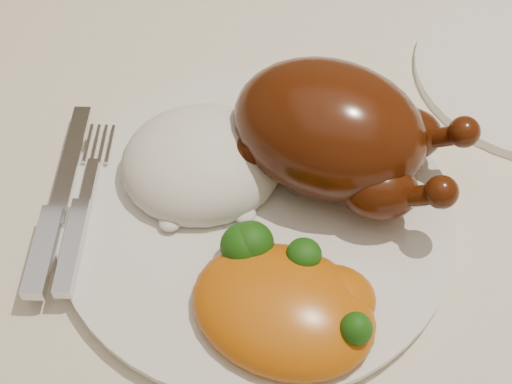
{
  "coord_description": "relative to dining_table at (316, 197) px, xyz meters",
  "views": [
    {
      "loc": [
        -0.03,
        -0.4,
        1.19
      ],
      "look_at": [
        -0.05,
        -0.1,
        0.8
      ],
      "focal_mm": 50.0,
      "sensor_mm": 36.0,
      "label": 1
    }
  ],
  "objects": [
    {
      "name": "dining_table",
      "position": [
        0.0,
        0.0,
        0.0
      ],
      "size": [
        1.6,
        0.9,
        0.76
      ],
      "color": "brown",
      "rests_on": "floor"
    },
    {
      "name": "tablecloth",
      "position": [
        0.0,
        0.0,
        0.07
      ],
      "size": [
        1.73,
        1.03,
        0.18
      ],
      "color": "beige",
      "rests_on": "dining_table"
    },
    {
      "name": "dinner_plate",
      "position": [
        -0.05,
        -0.1,
        0.11
      ],
      "size": [
        0.37,
        0.37,
        0.01
      ],
      "primitive_type": "cylinder",
      "rotation": [
        0.0,
        0.0,
        0.38
      ],
      "color": "white",
      "rests_on": "tablecloth"
    },
    {
      "name": "roast_chicken",
      "position": [
        0.0,
        -0.06,
        0.16
      ],
      "size": [
        0.19,
        0.15,
        0.09
      ],
      "rotation": [
        0.0,
        0.0,
        -0.37
      ],
      "color": "#4C1A08",
      "rests_on": "dinner_plate"
    },
    {
      "name": "rice_mound",
      "position": [
        -0.09,
        -0.07,
        0.13
      ],
      "size": [
        0.14,
        0.13,
        0.06
      ],
      "rotation": [
        0.0,
        0.0,
        0.18
      ],
      "color": "white",
      "rests_on": "dinner_plate"
    },
    {
      "name": "mac_and_cheese",
      "position": [
        -0.03,
        -0.18,
        0.12
      ],
      "size": [
        0.15,
        0.13,
        0.05
      ],
      "rotation": [
        0.0,
        0.0,
        -0.35
      ],
      "color": "orange",
      "rests_on": "dinner_plate"
    },
    {
      "name": "cutlery",
      "position": [
        -0.18,
        -0.12,
        0.12
      ],
      "size": [
        0.03,
        0.17,
        0.01
      ],
      "rotation": [
        0.0,
        0.0,
        0.02
      ],
      "color": "silver",
      "rests_on": "dinner_plate"
    }
  ]
}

